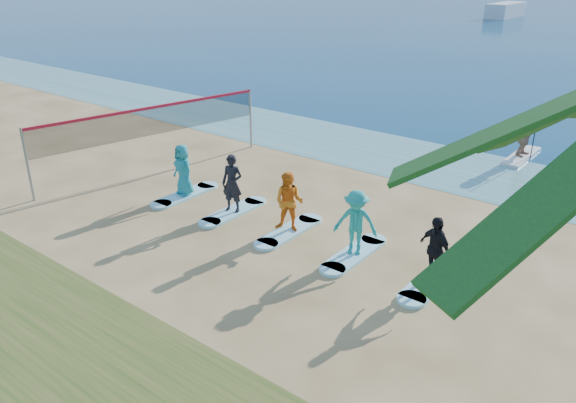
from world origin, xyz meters
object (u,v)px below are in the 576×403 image
Objects in this scene: student_3 at (356,222)px; student_4 at (435,249)px; surfboard_0 at (185,195)px; student_1 at (232,183)px; boat_offshore_a at (505,17)px; surfboard_1 at (233,212)px; student_0 at (183,170)px; surfboard_4 at (431,281)px; student_2 at (289,202)px; surfboard_3 at (354,254)px; paddleboarder at (525,133)px; surfboard_2 at (289,231)px; volleyball_net at (152,122)px; paddleboard at (521,156)px.

student_4 is at bearing -22.13° from student_3.
student_1 is at bearing 0.00° from surfboard_0.
boat_offshore_a reaches higher than surfboard_1.
student_0 reaches higher than student_4.
surfboard_1 is at bearing 180.00° from surfboard_4.
student_1 is 1.02× the size of student_3.
student_1 is 2.24m from student_2.
student_2 is 0.81× the size of surfboard_3.
student_4 is at bearing -20.59° from student_2.
student_4 is at bearing 0.00° from surfboard_0.
surfboard_1 and surfboard_3 have the same top height.
paddleboarder is 0.82× the size of surfboard_0.
student_0 is 9.02m from surfboard_4.
paddleboarder is 0.82× the size of surfboard_2.
student_3 reaches higher than surfboard_1.
surfboard_1 is at bearing 157.87° from student_3.
student_1 is 0.84× the size of surfboard_3.
student_3 reaches higher than surfboard_4.
surfboard_2 is 1.23× the size of student_2.
student_2 is at bearing 180.00° from surfboard_4.
surfboard_3 is (4.49, 0.00, -0.96)m from student_1.
student_1 is (0.00, 0.00, 0.96)m from surfboard_1.
surfboard_2 is at bearing -8.16° from volleyball_net.
paddleboard is 62.30m from boat_offshore_a.
surfboard_4 is (2.24, 0.00, -0.95)m from student_3.
surfboard_3 is (19.56, -69.99, 0.04)m from boat_offshore_a.
surfboard_1 is at bearing -115.92° from paddleboard.
student_1 is at bearing -75.96° from boat_offshore_a.
student_0 is 1.01× the size of student_4.
paddleboarder reaches higher than student_3.
volleyball_net is 2.97× the size of paddleboard.
student_3 is at bearing 8.70° from student_0.
volleyball_net reaches higher than student_4.
paddleboarder is 0.98× the size of student_1.
surfboard_0 is (12.83, -69.99, 0.04)m from boat_offshore_a.
student_0 reaches higher than surfboard_3.
student_3 reaches higher than surfboard_2.
volleyball_net reaches higher than surfboard_2.
volleyball_net is 5.19m from student_1.
volleyball_net is 14.68m from paddleboard.
volleyball_net is 4.04× the size of surfboard_2.
student_0 is at bearing 180.00° from surfboard_1.
surfboard_0 is at bearing 0.00° from student_0.
volleyball_net is 9.72m from surfboard_3.
student_2 is 0.81× the size of surfboard_4.
volleyball_net is at bearing 141.08° from paddleboarder.
student_1 is (2.24, 0.00, 0.05)m from student_0.
student_1 reaches higher than paddleboard.
surfboard_4 is (11.73, -1.04, -1.86)m from volleyball_net.
paddleboard is 12.43m from surfboard_1.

